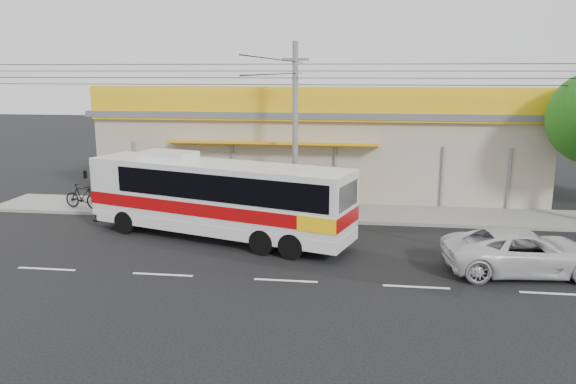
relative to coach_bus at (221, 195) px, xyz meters
name	(u,v)px	position (x,y,z in m)	size (l,w,h in m)	color
ground	(295,255)	(3.08, -1.59, -1.77)	(120.00, 120.00, 0.00)	black
sidewalk	(311,212)	(3.08, 4.41, -1.69)	(30.00, 3.20, 0.15)	slate
lane_markings	(286,281)	(3.08, -4.09, -1.77)	(50.00, 0.12, 0.01)	silver
storefront_building	(320,148)	(3.08, 9.95, 0.53)	(22.60, 9.20, 5.70)	#A79C87
coach_bus	(221,195)	(0.00, 0.00, 0.00)	(10.90, 5.47, 3.30)	silver
motorbike_red	(187,194)	(-2.86, 4.60, -1.06)	(0.74, 2.13, 1.12)	maroon
motorbike_dark	(82,196)	(-7.46, 3.39, -1.04)	(0.54, 1.93, 1.16)	black
white_car	(524,252)	(10.63, -2.36, -1.06)	(2.35, 5.10, 1.42)	silver
utility_pole	(295,73)	(2.43, 3.75, 4.55)	(34.00, 14.00, 7.66)	#5C5C59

